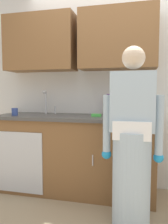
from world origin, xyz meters
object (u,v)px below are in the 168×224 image
at_px(bottle_water_tall, 146,106).
at_px(bottle_water_short, 132,107).
at_px(person_at_sink, 132,152).
at_px(bottle_dish_liquid, 110,104).
at_px(cup_by_sink, 15,112).
at_px(sink, 44,116).
at_px(sponge, 96,115).
at_px(bottle_soap, 126,106).

bearing_deg(bottle_water_tall, bottle_water_short, -162.66).
bearing_deg(person_at_sink, bottle_water_short, 92.67).
bearing_deg(bottle_dish_liquid, cup_by_sink, -163.84).
distance_m(sink, bottle_water_tall, 1.26).
distance_m(bottle_dish_liquid, sponge, 0.27).
bearing_deg(cup_by_sink, bottle_water_tall, 12.22).
height_order(sink, bottle_soap, sink).
relative_size(sink, person_at_sink, 0.31).
height_order(bottle_water_short, cup_by_sink, bottle_water_short).
xyz_separation_m(sink, bottle_dish_liquid, (0.80, 0.17, 0.15)).
relative_size(sink, cup_by_sink, 5.55).
xyz_separation_m(person_at_sink, bottle_water_short, (-0.03, 0.75, 0.36)).
bearing_deg(sponge, cup_by_sink, -173.39).
height_order(person_at_sink, bottle_water_tall, person_at_sink).
xyz_separation_m(sink, bottle_water_tall, (1.24, 0.19, 0.13)).
xyz_separation_m(bottle_water_short, sponge, (-0.40, -0.17, -0.09)).
relative_size(person_at_sink, sponge, 14.73).
bearing_deg(bottle_dish_liquid, sink, -167.76).
bearing_deg(sink, person_at_sink, -29.08).
height_order(bottle_water_short, bottle_dish_liquid, bottle_dish_liquid).
bearing_deg(bottle_water_tall, sink, -171.46).
distance_m(bottle_dish_liquid, cup_by_sink, 1.18).
relative_size(bottle_water_short, bottle_dish_liquid, 0.83).
bearing_deg(sink, bottle_dish_liquid, 12.24).
height_order(person_at_sink, sponge, person_at_sink).
bearing_deg(sink, bottle_water_tall, 8.54).
bearing_deg(cup_by_sink, sponge, 6.61).
relative_size(sink, bottle_water_tall, 2.11).
bearing_deg(cup_by_sink, sink, 25.17).
xyz_separation_m(bottle_soap, bottle_dish_liquid, (-0.20, -0.03, 0.02)).
distance_m(sink, sponge, 0.68).
relative_size(bottle_water_short, sponge, 1.98).
relative_size(sink, bottle_soap, 2.20).
distance_m(bottle_water_short, cup_by_sink, 1.43).
relative_size(person_at_sink, bottle_water_tall, 6.82).
bearing_deg(bottle_soap, sponge, -143.10).
bearing_deg(bottle_soap, bottle_dish_liquid, -170.46).
height_order(bottle_dish_liquid, sponge, bottle_dish_liquid).
xyz_separation_m(sink, bottle_soap, (1.00, 0.21, 0.13)).
bearing_deg(bottle_water_short, bottle_water_tall, 17.34).
bearing_deg(person_at_sink, sponge, 126.78).
distance_m(sink, person_at_sink, 1.29).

